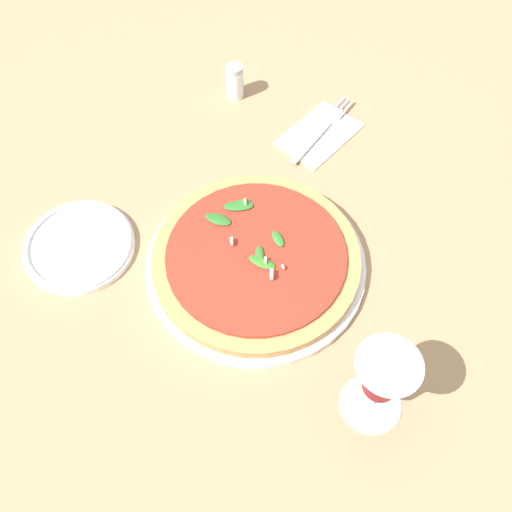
{
  "coord_description": "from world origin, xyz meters",
  "views": [
    {
      "loc": [
        -0.28,
        -0.37,
        0.78
      ],
      "look_at": [
        0.02,
        0.01,
        0.03
      ],
      "focal_mm": 42.0,
      "sensor_mm": 36.0,
      "label": 1
    }
  ],
  "objects_px": {
    "side_plate_white": "(79,245)",
    "wine_glass": "(381,380)",
    "pizza_arugula_main": "(256,261)",
    "shaker_pepper": "(235,81)",
    "fork": "(322,130)"
  },
  "relations": [
    {
      "from": "side_plate_white",
      "to": "wine_glass",
      "type": "bearing_deg",
      "value": -69.61
    },
    {
      "from": "shaker_pepper",
      "to": "fork",
      "type": "bearing_deg",
      "value": -70.64
    },
    {
      "from": "pizza_arugula_main",
      "to": "wine_glass",
      "type": "height_order",
      "value": "wine_glass"
    },
    {
      "from": "wine_glass",
      "to": "side_plate_white",
      "type": "distance_m",
      "value": 0.5
    },
    {
      "from": "pizza_arugula_main",
      "to": "shaker_pepper",
      "type": "distance_m",
      "value": 0.38
    },
    {
      "from": "side_plate_white",
      "to": "pizza_arugula_main",
      "type": "bearing_deg",
      "value": -45.86
    },
    {
      "from": "wine_glass",
      "to": "pizza_arugula_main",
      "type": "bearing_deg",
      "value": 85.54
    },
    {
      "from": "side_plate_white",
      "to": "shaker_pepper",
      "type": "xyz_separation_m",
      "value": [
        0.4,
        0.12,
        0.02
      ]
    },
    {
      "from": "pizza_arugula_main",
      "to": "shaker_pepper",
      "type": "bearing_deg",
      "value": 56.93
    },
    {
      "from": "side_plate_white",
      "to": "shaker_pepper",
      "type": "bearing_deg",
      "value": 16.43
    },
    {
      "from": "wine_glass",
      "to": "shaker_pepper",
      "type": "relative_size",
      "value": 2.06
    },
    {
      "from": "side_plate_white",
      "to": "shaker_pepper",
      "type": "distance_m",
      "value": 0.42
    },
    {
      "from": "pizza_arugula_main",
      "to": "side_plate_white",
      "type": "distance_m",
      "value": 0.28
    },
    {
      "from": "pizza_arugula_main",
      "to": "fork",
      "type": "bearing_deg",
      "value": 28.45
    },
    {
      "from": "wine_glass",
      "to": "fork",
      "type": "bearing_deg",
      "value": 54.93
    }
  ]
}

